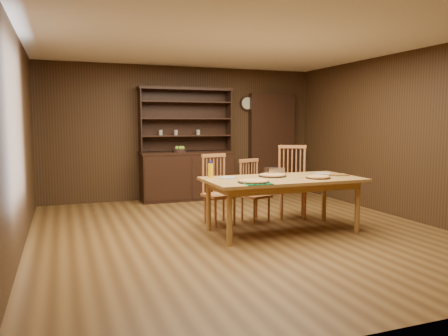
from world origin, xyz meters
name	(u,v)px	position (x,y,z in m)	size (l,w,h in m)	color
floor	(242,232)	(0.00, 0.00, 0.00)	(6.00, 6.00, 0.00)	brown
room_shell	(242,117)	(0.00, 0.00, 1.58)	(6.00, 6.00, 6.00)	white
china_hutch	(187,169)	(0.00, 2.75, 0.60)	(1.84, 0.52, 2.17)	black
doorway	(272,144)	(1.90, 2.90, 1.05)	(1.00, 0.18, 2.10)	black
wall_clock	(247,103)	(1.35, 2.96, 1.90)	(0.30, 0.05, 0.30)	black
dining_table	(283,183)	(0.55, -0.15, 0.68)	(2.13, 1.07, 0.75)	#BC8941
chair_left	(217,187)	(-0.13, 0.65, 0.55)	(0.50, 0.48, 1.04)	#B0663C
chair_center	(253,188)	(0.44, 0.62, 0.50)	(0.48, 0.47, 0.95)	#B0663C
chair_right	(292,179)	(1.16, 0.68, 0.61)	(0.61, 0.60, 1.14)	#B0663C
pizza_left	(254,181)	(-0.01, -0.43, 0.77)	(0.41, 0.41, 0.04)	black
pizza_right	(318,177)	(0.98, -0.35, 0.77)	(0.33, 0.33, 0.04)	black
pizza_center	(272,175)	(0.49, 0.05, 0.77)	(0.40, 0.40, 0.04)	black
cooling_rack	(256,183)	(-0.03, -0.51, 0.76)	(0.33, 0.33, 0.02)	#0B934C
plate_left	(228,178)	(-0.17, 0.08, 0.76)	(0.23, 0.23, 0.02)	silver
plate_right	(323,174)	(1.31, 0.04, 0.76)	(0.25, 0.25, 0.02)	silver
foil_dish	(274,171)	(0.62, 0.25, 0.80)	(0.25, 0.18, 0.10)	silver
juice_bottle	(210,170)	(-0.37, 0.23, 0.86)	(0.07, 0.07, 0.23)	#FFB70D
pot_holder_a	(339,175)	(1.45, -0.16, 0.76)	(0.21, 0.21, 0.02)	red
pot_holder_b	(331,175)	(1.35, -0.11, 0.76)	(0.19, 0.19, 0.01)	red
fruit_bowl	(180,150)	(-0.16, 2.69, 0.99)	(0.26, 0.26, 0.12)	black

